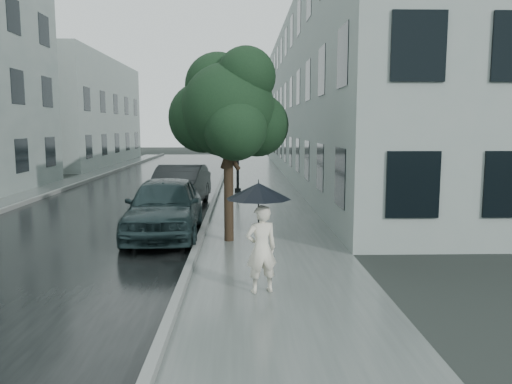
{
  "coord_description": "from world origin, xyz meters",
  "views": [
    {
      "loc": [
        -0.5,
        -9.44,
        2.89
      ],
      "look_at": [
        -0.16,
        2.6,
        1.3
      ],
      "focal_mm": 35.0,
      "sensor_mm": 36.0,
      "label": 1
    }
  ],
  "objects_px": {
    "car_far": "(179,186)",
    "pedestrian": "(261,249)",
    "street_tree": "(228,109)",
    "lamp_post": "(234,119)",
    "car_near": "(165,206)"
  },
  "relations": [
    {
      "from": "car_far",
      "to": "pedestrian",
      "type": "bearing_deg",
      "value": -69.44
    },
    {
      "from": "street_tree",
      "to": "car_far",
      "type": "relative_size",
      "value": 1.06
    },
    {
      "from": "lamp_post",
      "to": "car_far",
      "type": "relative_size",
      "value": 1.24
    },
    {
      "from": "pedestrian",
      "to": "car_near",
      "type": "distance_m",
      "value": 5.23
    },
    {
      "from": "pedestrian",
      "to": "car_far",
      "type": "distance_m",
      "value": 9.75
    },
    {
      "from": "street_tree",
      "to": "car_far",
      "type": "bearing_deg",
      "value": 109.86
    },
    {
      "from": "street_tree",
      "to": "car_far",
      "type": "xyz_separation_m",
      "value": [
        -1.92,
        5.3,
        -2.56
      ]
    },
    {
      "from": "street_tree",
      "to": "car_near",
      "type": "bearing_deg",
      "value": 161.87
    },
    {
      "from": "pedestrian",
      "to": "street_tree",
      "type": "distance_m",
      "value": 4.86
    },
    {
      "from": "pedestrian",
      "to": "car_near",
      "type": "bearing_deg",
      "value": -79.83
    },
    {
      "from": "lamp_post",
      "to": "car_near",
      "type": "distance_m",
      "value": 9.14
    },
    {
      "from": "street_tree",
      "to": "car_near",
      "type": "height_order",
      "value": "street_tree"
    },
    {
      "from": "street_tree",
      "to": "pedestrian",
      "type": "bearing_deg",
      "value": -80.71
    },
    {
      "from": "lamp_post",
      "to": "pedestrian",
      "type": "bearing_deg",
      "value": -73.53
    },
    {
      "from": "street_tree",
      "to": "car_far",
      "type": "distance_m",
      "value": 6.19
    }
  ]
}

